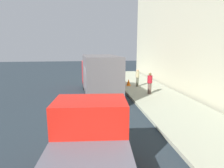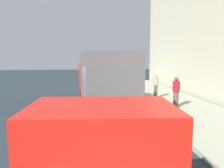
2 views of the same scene
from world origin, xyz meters
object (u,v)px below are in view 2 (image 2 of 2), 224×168
at_px(pedestrian_walking, 156,85).
at_px(pedestrian_standing, 176,91).
at_px(traffic_cone_orange, 143,92).
at_px(large_utility_truck, 104,79).

height_order(pedestrian_walking, pedestrian_standing, pedestrian_standing).
bearing_deg(pedestrian_walking, pedestrian_standing, -48.94).
distance_m(pedestrian_walking, traffic_cone_orange, 1.04).
distance_m(large_utility_truck, traffic_cone_orange, 4.25).
height_order(pedestrian_walking, traffic_cone_orange, pedestrian_walking).
bearing_deg(large_utility_truck, traffic_cone_orange, 38.28).
relative_size(large_utility_truck, traffic_cone_orange, 12.12).
relative_size(pedestrian_walking, pedestrian_standing, 0.97).
height_order(pedestrian_standing, traffic_cone_orange, pedestrian_standing).
bearing_deg(pedestrian_standing, pedestrian_walking, -150.28).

